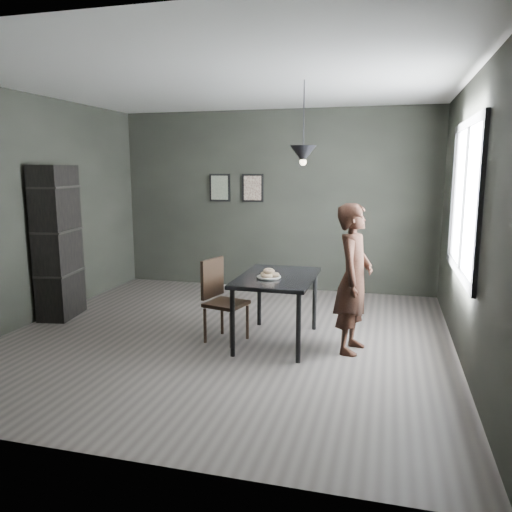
% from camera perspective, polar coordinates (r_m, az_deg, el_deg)
% --- Properties ---
extents(ground, '(5.00, 5.00, 0.00)m').
position_cam_1_polar(ground, '(5.79, -3.52, -9.22)').
color(ground, '#383330').
rests_on(ground, ground).
extents(back_wall, '(5.00, 0.10, 2.80)m').
position_cam_1_polar(back_wall, '(7.90, 2.16, 6.31)').
color(back_wall, black).
rests_on(back_wall, ground).
extents(ceiling, '(5.00, 5.00, 0.02)m').
position_cam_1_polar(ceiling, '(5.55, -3.84, 19.26)').
color(ceiling, silver).
rests_on(ceiling, ground).
extents(window_assembly, '(0.04, 1.96, 1.56)m').
position_cam_1_polar(window_assembly, '(5.44, 22.71, 6.02)').
color(window_assembly, white).
rests_on(window_assembly, ground).
extents(cafe_table, '(0.80, 1.20, 0.75)m').
position_cam_1_polar(cafe_table, '(5.45, 2.41, -3.09)').
color(cafe_table, black).
rests_on(cafe_table, ground).
extents(white_plate, '(0.23, 0.23, 0.01)m').
position_cam_1_polar(white_plate, '(5.32, 1.49, -2.48)').
color(white_plate, white).
rests_on(white_plate, cafe_table).
extents(donut_pile, '(0.21, 0.21, 0.09)m').
position_cam_1_polar(donut_pile, '(5.31, 1.49, -2.07)').
color(donut_pile, beige).
rests_on(donut_pile, white_plate).
extents(woman, '(0.46, 0.62, 1.56)m').
position_cam_1_polar(woman, '(5.26, 11.10, -2.56)').
color(woman, black).
rests_on(woman, ground).
extents(wood_chair, '(0.49, 0.49, 0.92)m').
position_cam_1_polar(wood_chair, '(5.57, -4.15, -4.40)').
color(wood_chair, black).
rests_on(wood_chair, ground).
extents(shelf_unit, '(0.47, 0.70, 1.95)m').
position_cam_1_polar(shelf_unit, '(6.84, -21.72, 1.45)').
color(shelf_unit, black).
rests_on(shelf_unit, ground).
extents(pendant_lamp, '(0.28, 0.28, 0.86)m').
position_cam_1_polar(pendant_lamp, '(5.36, 5.41, 11.51)').
color(pendant_lamp, black).
rests_on(pendant_lamp, ground).
extents(framed_print_left, '(0.34, 0.04, 0.44)m').
position_cam_1_polar(framed_print_left, '(8.11, -4.16, 7.80)').
color(framed_print_left, black).
rests_on(framed_print_left, ground).
extents(framed_print_right, '(0.34, 0.04, 0.44)m').
position_cam_1_polar(framed_print_right, '(7.94, -0.37, 7.78)').
color(framed_print_right, black).
rests_on(framed_print_right, ground).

